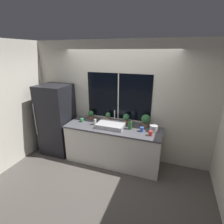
% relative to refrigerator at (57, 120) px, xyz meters
% --- Properties ---
extents(ground_plane, '(14.00, 14.00, 0.00)m').
position_rel_refrigerator_xyz_m(ground_plane, '(1.48, -0.33, -0.86)').
color(ground_plane, '#4C4742').
extents(wall_back, '(8.00, 0.09, 2.70)m').
position_rel_refrigerator_xyz_m(wall_back, '(1.48, 0.40, 0.49)').
color(wall_back, beige).
rests_on(wall_back, ground_plane).
extents(wall_left, '(0.06, 7.00, 2.70)m').
position_rel_refrigerator_xyz_m(wall_left, '(-0.64, 1.17, 0.49)').
color(wall_left, beige).
rests_on(wall_left, ground_plane).
extents(wall_right, '(0.06, 7.00, 2.70)m').
position_rel_refrigerator_xyz_m(wall_right, '(3.59, 1.17, 0.49)').
color(wall_right, beige).
rests_on(wall_right, ground_plane).
extents(counter, '(2.13, 0.68, 0.88)m').
position_rel_refrigerator_xyz_m(counter, '(1.48, -0.00, -0.42)').
color(counter, white).
rests_on(counter, ground_plane).
extents(refrigerator, '(0.72, 0.70, 1.72)m').
position_rel_refrigerator_xyz_m(refrigerator, '(0.00, 0.00, 0.00)').
color(refrigerator, black).
rests_on(refrigerator, ground_plane).
extents(sink, '(0.59, 0.46, 0.31)m').
position_rel_refrigerator_xyz_m(sink, '(1.43, -0.00, 0.07)').
color(sink, '#ADADB2').
rests_on(sink, counter).
extents(potted_plant_far_left, '(0.14, 0.14, 0.22)m').
position_rel_refrigerator_xyz_m(potted_plant_far_left, '(0.81, 0.26, 0.14)').
color(potted_plant_far_left, '#9E6B4C').
rests_on(potted_plant_far_left, counter).
extents(potted_plant_center_left, '(0.12, 0.12, 0.23)m').
position_rel_refrigerator_xyz_m(potted_plant_center_left, '(1.26, 0.26, 0.14)').
color(potted_plant_center_left, '#9E6B4C').
rests_on(potted_plant_center_left, counter).
extents(potted_plant_center_right, '(0.14, 0.14, 0.25)m').
position_rel_refrigerator_xyz_m(potted_plant_center_right, '(1.70, 0.26, 0.16)').
color(potted_plant_center_right, '#9E6B4C').
rests_on(potted_plant_center_right, counter).
extents(potted_plant_far_right, '(0.19, 0.19, 0.29)m').
position_rel_refrigerator_xyz_m(potted_plant_far_right, '(2.14, 0.26, 0.19)').
color(potted_plant_far_right, '#9E6B4C').
rests_on(potted_plant_far_right, counter).
extents(soap_bottle, '(0.06, 0.06, 0.18)m').
position_rel_refrigerator_xyz_m(soap_bottle, '(1.05, -0.01, 0.10)').
color(soap_bottle, white).
rests_on(soap_bottle, counter).
extents(bottle_tall, '(0.08, 0.08, 0.22)m').
position_rel_refrigerator_xyz_m(bottle_tall, '(1.85, 0.03, 0.12)').
color(bottle_tall, '#235128').
rests_on(bottle_tall, counter).
extents(mug_red, '(0.08, 0.08, 0.10)m').
position_rel_refrigerator_xyz_m(mug_red, '(2.31, -0.13, 0.07)').
color(mug_red, '#B72D28').
rests_on(mug_red, counter).
extents(mug_green, '(0.08, 0.08, 0.08)m').
position_rel_refrigerator_xyz_m(mug_green, '(0.69, 0.04, 0.06)').
color(mug_green, '#38844C').
rests_on(mug_green, counter).
extents(mug_blue, '(0.08, 0.08, 0.09)m').
position_rel_refrigerator_xyz_m(mug_blue, '(2.11, -0.00, 0.07)').
color(mug_blue, '#3351AD').
rests_on(mug_blue, counter).
extents(kettle, '(0.16, 0.16, 0.15)m').
position_rel_refrigerator_xyz_m(kettle, '(2.34, 0.09, 0.09)').
color(kettle, '#B2B2B7').
rests_on(kettle, counter).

